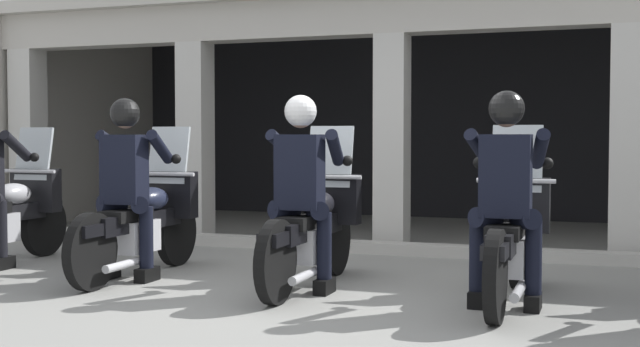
% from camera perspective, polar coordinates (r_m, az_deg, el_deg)
% --- Properties ---
extents(ground_plane, '(80.00, 80.00, 0.00)m').
position_cam_1_polar(ground_plane, '(9.49, 5.07, -5.01)').
color(ground_plane, gray).
extents(station_building, '(11.02, 4.23, 2.99)m').
position_cam_1_polar(station_building, '(11.35, 7.69, 5.94)').
color(station_building, black).
rests_on(station_building, ground).
extents(kerb_strip, '(10.52, 0.24, 0.12)m').
position_cam_1_polar(kerb_strip, '(8.88, 4.17, -5.15)').
color(kerb_strip, '#B7B5AD').
rests_on(kerb_strip, ground).
extents(motorcycle_far_left, '(0.62, 2.04, 1.35)m').
position_cam_1_polar(motorcycle_far_left, '(8.64, -20.97, -2.59)').
color(motorcycle_far_left, black).
rests_on(motorcycle_far_left, ground).
extents(motorcycle_left, '(0.62, 2.04, 1.35)m').
position_cam_1_polar(motorcycle_left, '(7.61, -12.06, -3.16)').
color(motorcycle_left, black).
rests_on(motorcycle_left, ground).
extents(police_officer_left, '(0.63, 0.61, 1.58)m').
position_cam_1_polar(police_officer_left, '(7.34, -13.26, 0.05)').
color(police_officer_left, black).
rests_on(police_officer_left, ground).
extents(motorcycle_center, '(0.62, 2.04, 1.35)m').
position_cam_1_polar(motorcycle_center, '(6.89, -0.45, -3.69)').
color(motorcycle_center, black).
rests_on(motorcycle_center, ground).
extents(police_officer_center, '(0.63, 0.61, 1.58)m').
position_cam_1_polar(police_officer_center, '(6.59, -1.31, -0.16)').
color(police_officer_center, black).
rests_on(police_officer_center, ground).
extents(motorcycle_right, '(0.62, 2.04, 1.35)m').
position_cam_1_polar(motorcycle_right, '(6.43, 13.04, -4.22)').
color(motorcycle_right, black).
rests_on(motorcycle_right, ground).
extents(police_officer_right, '(0.63, 0.61, 1.58)m').
position_cam_1_polar(police_officer_right, '(6.11, 12.77, -0.45)').
color(police_officer_right, black).
rests_on(police_officer_right, ground).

